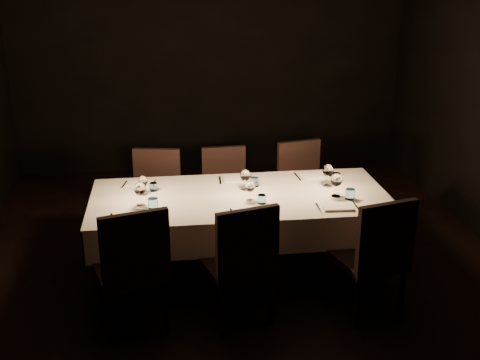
{
  "coord_description": "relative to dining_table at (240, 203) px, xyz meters",
  "views": [
    {
      "loc": [
        -0.61,
        -4.7,
        2.64
      ],
      "look_at": [
        0.0,
        0.0,
        0.9
      ],
      "focal_mm": 45.0,
      "sensor_mm": 36.0,
      "label": 1
    }
  ],
  "objects": [
    {
      "name": "place_setting_far_center",
      "position": [
        0.07,
        0.22,
        0.15
      ],
      "size": [
        0.34,
        0.41,
        0.19
      ],
      "rotation": [
        0.0,
        0.0,
        -0.06
      ],
      "color": "silver",
      "rests_on": "dining_table"
    },
    {
      "name": "place_setting_near_left",
      "position": [
        -0.82,
        -0.22,
        0.15
      ],
      "size": [
        0.38,
        0.42,
        0.2
      ],
      "rotation": [
        0.0,
        0.0,
        0.12
      ],
      "color": "silver",
      "rests_on": "dining_table"
    },
    {
      "name": "chair_far_right",
      "position": [
        0.74,
        0.82,
        -0.17
      ],
      "size": [
        0.54,
        0.54,
        0.94
      ],
      "rotation": [
        0.0,
        0.0,
        0.22
      ],
      "color": "black",
      "rests_on": "ground"
    },
    {
      "name": "chair_far_center",
      "position": [
        -0.04,
        0.84,
        -0.18
      ],
      "size": [
        0.46,
        0.46,
        0.91
      ],
      "rotation": [
        0.0,
        0.0,
        0.05
      ],
      "color": "black",
      "rests_on": "ground"
    },
    {
      "name": "dining_table",
      "position": [
        0.0,
        0.0,
        0.0
      ],
      "size": [
        2.52,
        1.12,
        0.76
      ],
      "color": "black",
      "rests_on": "ground"
    },
    {
      "name": "chair_near_center",
      "position": [
        -0.09,
        -0.75,
        -0.14
      ],
      "size": [
        0.59,
        0.59,
        1.0
      ],
      "rotation": [
        0.0,
        0.0,
        3.41
      ],
      "color": "black",
      "rests_on": "ground"
    },
    {
      "name": "place_setting_near_center",
      "position": [
        0.07,
        -0.22,
        0.14
      ],
      "size": [
        0.31,
        0.4,
        0.17
      ],
      "rotation": [
        0.0,
        0.0,
        0.06
      ],
      "color": "silver",
      "rests_on": "dining_table"
    },
    {
      "name": "chair_far_left",
      "position": [
        -0.72,
        0.73,
        -0.17
      ],
      "size": [
        0.53,
        0.53,
        0.95
      ],
      "rotation": [
        0.0,
        0.0,
        -0.18
      ],
      "color": "black",
      "rests_on": "ground"
    },
    {
      "name": "chair_near_right",
      "position": [
        0.93,
        -0.78,
        -0.14
      ],
      "size": [
        0.59,
        0.59,
        1.01
      ],
      "rotation": [
        0.0,
        0.0,
        3.39
      ],
      "color": "black",
      "rests_on": "ground"
    },
    {
      "name": "chair_near_left",
      "position": [
        -0.88,
        -0.76,
        -0.13
      ],
      "size": [
        0.6,
        0.6,
        1.02
      ],
      "rotation": [
        0.0,
        0.0,
        3.42
      ],
      "color": "black",
      "rests_on": "ground"
    },
    {
      "name": "place_setting_far_right",
      "position": [
        0.8,
        0.22,
        0.15
      ],
      "size": [
        0.36,
        0.42,
        0.2
      ],
      "rotation": [
        0.0,
        0.0,
        0.06
      ],
      "color": "silver",
      "rests_on": "dining_table"
    },
    {
      "name": "place_setting_near_right",
      "position": [
        0.81,
        -0.22,
        0.15
      ],
      "size": [
        0.36,
        0.42,
        0.2
      ],
      "rotation": [
        0.0,
        0.0,
        -0.03
      ],
      "color": "silver",
      "rests_on": "dining_table"
    },
    {
      "name": "room",
      "position": [
        0.0,
        0.0,
        0.81
      ],
      "size": [
        5.01,
        6.01,
        3.01
      ],
      "color": "black",
      "rests_on": "ground"
    },
    {
      "name": "place_setting_far_left",
      "position": [
        -0.81,
        0.22,
        0.14
      ],
      "size": [
        0.32,
        0.39,
        0.17
      ],
      "rotation": [
        0.0,
        0.0,
        -0.2
      ],
      "color": "silver",
      "rests_on": "dining_table"
    }
  ]
}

